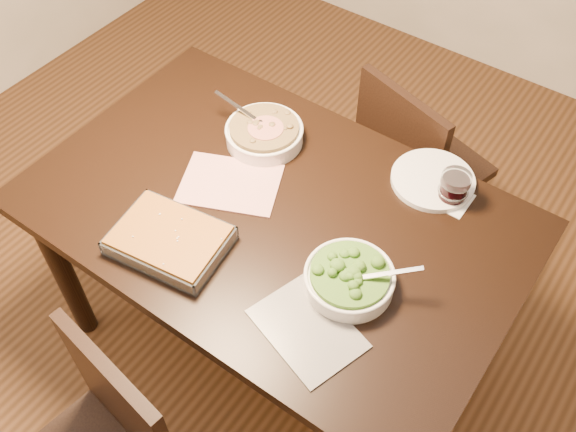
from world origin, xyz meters
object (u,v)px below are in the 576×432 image
object	(u,v)px
broccoli_bowl	(349,278)
wine_tumbler	(454,187)
baking_dish	(170,240)
chair_far	(412,162)
stew_bowl	(264,133)
dinner_plate	(433,180)
table	(274,231)

from	to	relation	value
broccoli_bowl	wine_tumbler	world-z (taller)	wine_tumbler
baking_dish	wine_tumbler	world-z (taller)	wine_tumbler
chair_far	stew_bowl	bearing A→B (deg)	71.86
dinner_plate	wine_tumbler	bearing A→B (deg)	-22.50
stew_bowl	chair_far	xyz separation A→B (m)	(0.32, 0.46, -0.32)
stew_bowl	chair_far	world-z (taller)	stew_bowl
table	baking_dish	world-z (taller)	baking_dish
dinner_plate	chair_far	bearing A→B (deg)	121.09
stew_bowl	dinner_plate	world-z (taller)	stew_bowl
broccoli_bowl	baking_dish	bearing A→B (deg)	-159.45
stew_bowl	table	bearing A→B (deg)	-47.80
broccoli_bowl	baking_dish	distance (m)	0.49
wine_tumbler	chair_far	size ratio (longest dim) A/B	0.11
baking_dish	chair_far	xyz separation A→B (m)	(0.28, 0.94, -0.31)
broccoli_bowl	wine_tumbler	xyz separation A→B (m)	(0.08, 0.42, 0.02)
dinner_plate	chair_far	distance (m)	0.47
broccoli_bowl	chair_far	size ratio (longest dim) A/B	0.29
dinner_plate	chair_far	size ratio (longest dim) A/B	0.30
stew_bowl	chair_far	size ratio (longest dim) A/B	0.33
table	chair_far	bearing A→B (deg)	79.14
table	chair_far	size ratio (longest dim) A/B	1.69
table	baking_dish	distance (m)	0.33
broccoli_bowl	dinner_plate	world-z (taller)	broccoli_bowl
wine_tumbler	broccoli_bowl	bearing A→B (deg)	-100.89
broccoli_bowl	wine_tumbler	distance (m)	0.43
table	chair_far	distance (m)	0.71
table	broccoli_bowl	size ratio (longest dim) A/B	5.74
stew_bowl	baking_dish	distance (m)	0.48
table	baking_dish	xyz separation A→B (m)	(-0.15, -0.27, 0.12)
broccoli_bowl	baking_dish	xyz separation A→B (m)	(-0.46, -0.17, -0.01)
table	broccoli_bowl	xyz separation A→B (m)	(0.31, -0.09, 0.13)
stew_bowl	baking_dish	size ratio (longest dim) A/B	0.82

